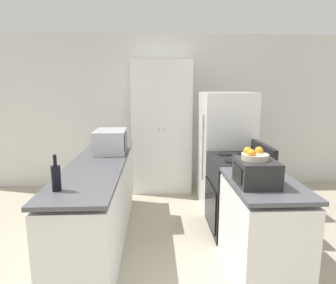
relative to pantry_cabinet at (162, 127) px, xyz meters
The scene contains 10 objects.
wall_back 0.37m from the pantry_cabinet, 80.00° to the left, with size 7.00×0.06×2.60m.
counter_left 1.95m from the pantry_cabinet, 114.19° to the right, with size 0.60×2.42×0.91m.
counter_right 2.62m from the pantry_cabinet, 70.30° to the right, with size 0.60×0.99×0.91m.
pantry_cabinet is the anchor object (origin of this frame).
stove 1.85m from the pantry_cabinet, 59.73° to the right, with size 0.66×0.75×1.07m.
refrigerator 1.19m from the pantry_cabinet, 38.80° to the right, with size 0.73×0.72×1.66m.
microwave 1.32m from the pantry_cabinet, 120.63° to the right, with size 0.39×0.52×0.29m.
wine_bottle 2.71m from the pantry_cabinet, 109.68° to the right, with size 0.07×0.07×0.30m.
toaster_oven 2.59m from the pantry_cabinet, 73.22° to the right, with size 0.33×0.38×0.22m.
fruit_bowl 2.57m from the pantry_cabinet, 73.42° to the right, with size 0.23×0.23×0.10m.
Camera 1 is at (-0.17, -1.91, 1.75)m, focal length 32.00 mm.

